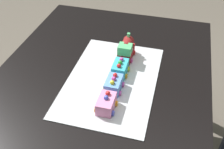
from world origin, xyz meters
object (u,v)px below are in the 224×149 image
(cake_locomotive, at_px, (126,50))
(cake_car_caboose_sky_blue, at_px, (114,84))
(dining_table, at_px, (99,99))
(cake_car_tanker_bubblegum, at_px, (106,103))
(cake_car_hopper_turquoise, at_px, (120,68))

(cake_locomotive, distance_m, cake_car_caboose_sky_blue, 0.25)
(dining_table, bearing_deg, cake_car_caboose_sky_blue, 68.84)
(cake_locomotive, height_order, cake_car_tanker_bubblegum, cake_locomotive)
(dining_table, relative_size, cake_car_tanker_bubblegum, 14.00)
(cake_locomotive, bearing_deg, dining_table, -20.23)
(cake_locomotive, xyz_separation_m, cake_car_tanker_bubblegum, (0.36, 0.00, -0.02))
(cake_car_caboose_sky_blue, bearing_deg, cake_car_tanker_bubblegum, 0.00)
(dining_table, distance_m, cake_car_tanker_bubblegum, 0.22)
(cake_car_caboose_sky_blue, relative_size, cake_car_tanker_bubblegum, 1.00)
(dining_table, relative_size, cake_car_hopper_turquoise, 14.00)
(dining_table, distance_m, cake_car_hopper_turquoise, 0.18)
(dining_table, height_order, cake_car_hopper_turquoise, cake_car_hopper_turquoise)
(cake_car_caboose_sky_blue, bearing_deg, cake_locomotive, -180.00)
(cake_locomotive, relative_size, cake_car_hopper_turquoise, 1.40)
(dining_table, xyz_separation_m, cake_car_hopper_turquoise, (-0.09, 0.08, 0.14))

